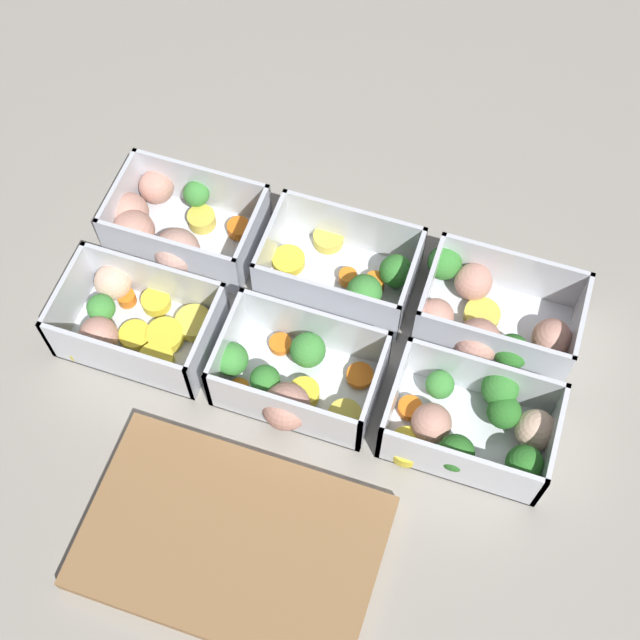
{
  "coord_description": "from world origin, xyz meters",
  "views": [
    {
      "loc": [
        -0.14,
        0.43,
        0.85
      ],
      "look_at": [
        0.0,
        0.0,
        0.02
      ],
      "focal_mm": 50.0,
      "sensor_mm": 36.0,
      "label": 1
    }
  ],
  "objects_px": {
    "container_far_center": "(291,379)",
    "container_near_center": "(347,272)",
    "container_far_left": "(477,425)",
    "container_near_left": "(489,317)",
    "container_near_right": "(170,226)",
    "container_far_right": "(132,321)"
  },
  "relations": [
    {
      "from": "container_near_right",
      "to": "container_far_center",
      "type": "bearing_deg",
      "value": 144.83
    },
    {
      "from": "container_far_center",
      "to": "container_near_right",
      "type": "bearing_deg",
      "value": -35.17
    },
    {
      "from": "container_near_right",
      "to": "container_far_center",
      "type": "distance_m",
      "value": 0.24
    },
    {
      "from": "container_near_right",
      "to": "container_far_right",
      "type": "relative_size",
      "value": 1.09
    },
    {
      "from": "container_near_left",
      "to": "container_near_center",
      "type": "bearing_deg",
      "value": -2.33
    },
    {
      "from": "container_far_left",
      "to": "container_far_center",
      "type": "height_order",
      "value": "same"
    },
    {
      "from": "container_near_center",
      "to": "container_far_right",
      "type": "relative_size",
      "value": 1.02
    },
    {
      "from": "container_far_left",
      "to": "container_far_center",
      "type": "distance_m",
      "value": 0.19
    },
    {
      "from": "container_near_center",
      "to": "container_far_left",
      "type": "xyz_separation_m",
      "value": [
        -0.18,
        0.13,
        0.0
      ]
    },
    {
      "from": "container_near_right",
      "to": "container_far_center",
      "type": "height_order",
      "value": "same"
    },
    {
      "from": "container_far_center",
      "to": "container_far_right",
      "type": "bearing_deg",
      "value": -3.63
    },
    {
      "from": "container_far_left",
      "to": "container_far_right",
      "type": "xyz_separation_m",
      "value": [
        0.38,
        -0.0,
        -0.0
      ]
    },
    {
      "from": "container_near_left",
      "to": "container_near_center",
      "type": "xyz_separation_m",
      "value": [
        0.16,
        -0.01,
        -0.0
      ]
    },
    {
      "from": "container_near_center",
      "to": "container_near_right",
      "type": "height_order",
      "value": "same"
    },
    {
      "from": "container_near_left",
      "to": "container_far_center",
      "type": "distance_m",
      "value": 0.22
    },
    {
      "from": "container_far_right",
      "to": "container_far_left",
      "type": "bearing_deg",
      "value": 179.76
    },
    {
      "from": "container_near_center",
      "to": "container_far_center",
      "type": "height_order",
      "value": "same"
    },
    {
      "from": "container_far_left",
      "to": "container_near_center",
      "type": "bearing_deg",
      "value": -36.47
    },
    {
      "from": "container_far_center",
      "to": "container_far_right",
      "type": "distance_m",
      "value": 0.18
    },
    {
      "from": "container_far_center",
      "to": "container_near_center",
      "type": "bearing_deg",
      "value": -96.29
    },
    {
      "from": "container_near_left",
      "to": "container_far_right",
      "type": "height_order",
      "value": "same"
    },
    {
      "from": "container_far_left",
      "to": "container_near_right",
      "type": "bearing_deg",
      "value": -18.05
    }
  ]
}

